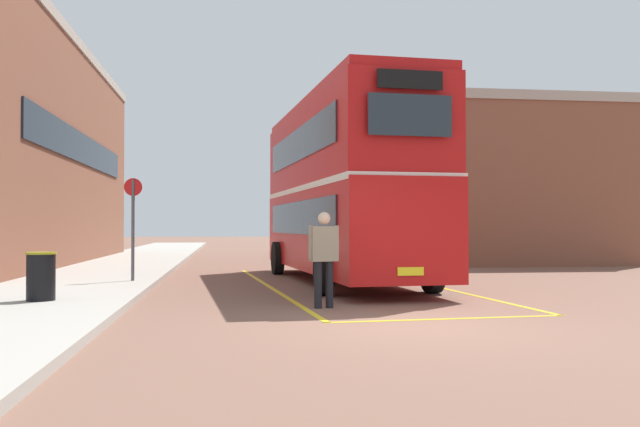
{
  "coord_description": "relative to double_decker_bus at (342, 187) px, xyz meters",
  "views": [
    {
      "loc": [
        -2.74,
        -9.99,
        1.5
      ],
      "look_at": [
        -0.19,
        9.22,
        1.84
      ],
      "focal_mm": 38.73,
      "sensor_mm": 36.0,
      "label": 1
    }
  ],
  "objects": [
    {
      "name": "brick_building_left",
      "position": [
        -10.97,
        8.48,
        1.61
      ],
      "size": [
        5.36,
        20.42,
        8.23
      ],
      "color": "brown",
      "rests_on": "ground"
    },
    {
      "name": "bay_marking_yellow",
      "position": [
        0.07,
        -1.93,
        -2.51
      ],
      "size": [
        5.12,
        12.89,
        0.01
      ],
      "color": "gold",
      "rests_on": "ground"
    },
    {
      "name": "pedestrian_boarding",
      "position": [
        -1.27,
        -5.59,
        -1.5
      ],
      "size": [
        0.57,
        0.32,
        1.74
      ],
      "color": "black",
      "rests_on": "ground"
    },
    {
      "name": "double_decker_bus",
      "position": [
        0.0,
        0.0,
        0.0
      ],
      "size": [
        3.35,
        10.72,
        4.75
      ],
      "color": "black",
      "rests_on": "ground"
    },
    {
      "name": "sidewalk_left",
      "position": [
        -6.75,
        8.79,
        -2.44
      ],
      "size": [
        4.0,
        57.6,
        0.14
      ],
      "primitive_type": "cube",
      "color": "#A39E93",
      "rests_on": "ground"
    },
    {
      "name": "ground_plane",
      "position": [
        -0.25,
        6.39,
        -2.51
      ],
      "size": [
        135.6,
        135.6,
        0.0
      ],
      "primitive_type": "plane",
      "color": "brown"
    },
    {
      "name": "depot_building_right",
      "position": [
        8.85,
        13.52,
        0.7
      ],
      "size": [
        7.32,
        15.91,
        6.41
      ],
      "color": "brown",
      "rests_on": "ground"
    },
    {
      "name": "litter_bin",
      "position": [
        -6.36,
        -4.93,
        -1.93
      ],
      "size": [
        0.53,
        0.53,
        0.88
      ],
      "color": "black",
      "rests_on": "sidewalk_left"
    },
    {
      "name": "bus_stop_sign",
      "position": [
        -5.33,
        -0.54,
        -0.84
      ],
      "size": [
        0.43,
        0.16,
        2.53
      ],
      "color": "#4C4C51",
      "rests_on": "sidewalk_left"
    },
    {
      "name": "single_deck_bus",
      "position": [
        2.73,
        14.6,
        -0.87
      ],
      "size": [
        2.99,
        9.43,
        3.02
      ],
      "color": "black",
      "rests_on": "ground"
    }
  ]
}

